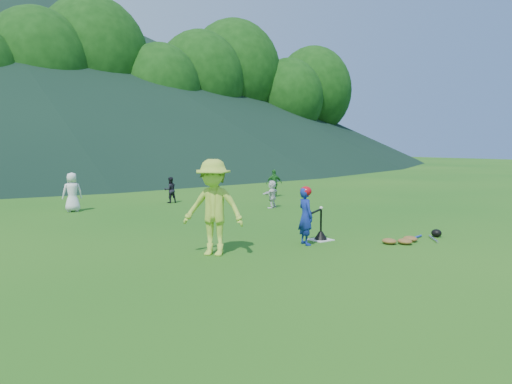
{
  "coord_description": "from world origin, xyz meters",
  "views": [
    {
      "loc": [
        -7.75,
        -8.15,
        2.19
      ],
      "look_at": [
        0.0,
        2.5,
        0.9
      ],
      "focal_mm": 35.0,
      "sensor_mm": 36.0,
      "label": 1
    }
  ],
  "objects_px": {
    "fielder_d": "(272,194)",
    "equipment_pile": "(411,239)",
    "adult_coach": "(213,207)",
    "fielder_a": "(72,192)",
    "fielder_c": "(274,183)",
    "home_plate": "(321,240)",
    "batter_child": "(306,216)",
    "fielder_b": "(170,190)",
    "batting_tee": "(321,235)"
  },
  "relations": [
    {
      "from": "fielder_d",
      "to": "equipment_pile",
      "type": "height_order",
      "value": "fielder_d"
    },
    {
      "from": "adult_coach",
      "to": "fielder_d",
      "type": "bearing_deg",
      "value": 93.83
    },
    {
      "from": "fielder_a",
      "to": "fielder_c",
      "type": "xyz_separation_m",
      "value": [
        7.98,
        -0.31,
        -0.07
      ]
    },
    {
      "from": "home_plate",
      "to": "fielder_d",
      "type": "xyz_separation_m",
      "value": [
        2.58,
        5.12,
        0.46
      ]
    },
    {
      "from": "fielder_a",
      "to": "fielder_d",
      "type": "bearing_deg",
      "value": 159.68
    },
    {
      "from": "home_plate",
      "to": "equipment_pile",
      "type": "relative_size",
      "value": 0.25
    },
    {
      "from": "batter_child",
      "to": "fielder_c",
      "type": "bearing_deg",
      "value": -20.75
    },
    {
      "from": "home_plate",
      "to": "equipment_pile",
      "type": "height_order",
      "value": "equipment_pile"
    },
    {
      "from": "home_plate",
      "to": "batter_child",
      "type": "bearing_deg",
      "value": -164.68
    },
    {
      "from": "home_plate",
      "to": "fielder_b",
      "type": "relative_size",
      "value": 0.47
    },
    {
      "from": "batting_tee",
      "to": "home_plate",
      "type": "bearing_deg",
      "value": 0.0
    },
    {
      "from": "fielder_b",
      "to": "batting_tee",
      "type": "height_order",
      "value": "fielder_b"
    },
    {
      "from": "adult_coach",
      "to": "batting_tee",
      "type": "xyz_separation_m",
      "value": [
        2.75,
        -0.14,
        -0.81
      ]
    },
    {
      "from": "home_plate",
      "to": "fielder_c",
      "type": "distance_m",
      "value": 9.21
    },
    {
      "from": "home_plate",
      "to": "adult_coach",
      "type": "bearing_deg",
      "value": 177.13
    },
    {
      "from": "home_plate",
      "to": "batter_child",
      "type": "distance_m",
      "value": 0.88
    },
    {
      "from": "batter_child",
      "to": "fielder_a",
      "type": "xyz_separation_m",
      "value": [
        -2.56,
        8.32,
        0.01
      ]
    },
    {
      "from": "home_plate",
      "to": "fielder_c",
      "type": "height_order",
      "value": "fielder_c"
    },
    {
      "from": "fielder_b",
      "to": "home_plate",
      "type": "bearing_deg",
      "value": 90.36
    },
    {
      "from": "batting_tee",
      "to": "adult_coach",
      "type": "bearing_deg",
      "value": 177.13
    },
    {
      "from": "adult_coach",
      "to": "home_plate",
      "type": "bearing_deg",
      "value": 47.88
    },
    {
      "from": "home_plate",
      "to": "batting_tee",
      "type": "xyz_separation_m",
      "value": [
        0.0,
        0.0,
        0.12
      ]
    },
    {
      "from": "fielder_b",
      "to": "equipment_pile",
      "type": "xyz_separation_m",
      "value": [
        1.08,
        -9.77,
        -0.41
      ]
    },
    {
      "from": "home_plate",
      "to": "equipment_pile",
      "type": "xyz_separation_m",
      "value": [
        1.51,
        -1.31,
        0.06
      ]
    },
    {
      "from": "batting_tee",
      "to": "equipment_pile",
      "type": "height_order",
      "value": "batting_tee"
    },
    {
      "from": "home_plate",
      "to": "fielder_c",
      "type": "bearing_deg",
      "value": 58.49
    },
    {
      "from": "fielder_b",
      "to": "fielder_c",
      "type": "xyz_separation_m",
      "value": [
        4.38,
        -0.62,
        0.08
      ]
    },
    {
      "from": "fielder_b",
      "to": "fielder_d",
      "type": "height_order",
      "value": "fielder_b"
    },
    {
      "from": "fielder_d",
      "to": "equipment_pile",
      "type": "relative_size",
      "value": 0.52
    },
    {
      "from": "batter_child",
      "to": "fielder_b",
      "type": "distance_m",
      "value": 8.69
    },
    {
      "from": "fielder_c",
      "to": "batting_tee",
      "type": "bearing_deg",
      "value": 80.66
    },
    {
      "from": "fielder_a",
      "to": "fielder_d",
      "type": "relative_size",
      "value": 1.34
    },
    {
      "from": "fielder_a",
      "to": "fielder_b",
      "type": "xyz_separation_m",
      "value": [
        3.61,
        0.31,
        -0.15
      ]
    },
    {
      "from": "fielder_d",
      "to": "fielder_a",
      "type": "bearing_deg",
      "value": -51.46
    },
    {
      "from": "home_plate",
      "to": "fielder_a",
      "type": "relative_size",
      "value": 0.36
    },
    {
      "from": "batter_child",
      "to": "fielder_b",
      "type": "height_order",
      "value": "batter_child"
    },
    {
      "from": "adult_coach",
      "to": "batting_tee",
      "type": "height_order",
      "value": "adult_coach"
    },
    {
      "from": "adult_coach",
      "to": "equipment_pile",
      "type": "height_order",
      "value": "adult_coach"
    },
    {
      "from": "adult_coach",
      "to": "fielder_b",
      "type": "xyz_separation_m",
      "value": [
        3.18,
        8.32,
        -0.47
      ]
    },
    {
      "from": "home_plate",
      "to": "fielder_b",
      "type": "distance_m",
      "value": 8.49
    },
    {
      "from": "adult_coach",
      "to": "fielder_d",
      "type": "relative_size",
      "value": 2.01
    },
    {
      "from": "adult_coach",
      "to": "equipment_pile",
      "type": "relative_size",
      "value": 1.05
    },
    {
      "from": "fielder_a",
      "to": "batting_tee",
      "type": "relative_size",
      "value": 1.85
    },
    {
      "from": "batter_child",
      "to": "fielder_d",
      "type": "distance_m",
      "value": 6.18
    },
    {
      "from": "fielder_b",
      "to": "fielder_d",
      "type": "distance_m",
      "value": 3.97
    },
    {
      "from": "home_plate",
      "to": "adult_coach",
      "type": "height_order",
      "value": "adult_coach"
    },
    {
      "from": "fielder_a",
      "to": "fielder_b",
      "type": "distance_m",
      "value": 3.62
    },
    {
      "from": "fielder_b",
      "to": "fielder_a",
      "type": "bearing_deg",
      "value": 8.2
    },
    {
      "from": "fielder_c",
      "to": "fielder_d",
      "type": "bearing_deg",
      "value": 72.89
    },
    {
      "from": "adult_coach",
      "to": "equipment_pile",
      "type": "bearing_deg",
      "value": 31.92
    }
  ]
}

